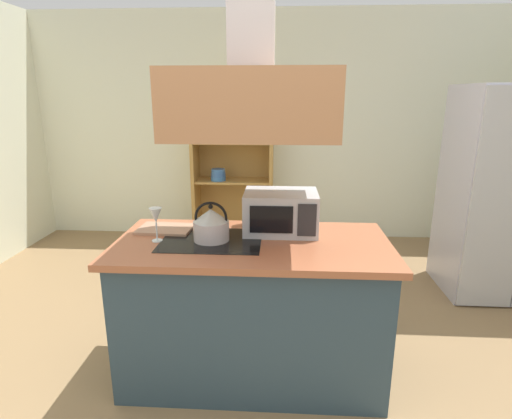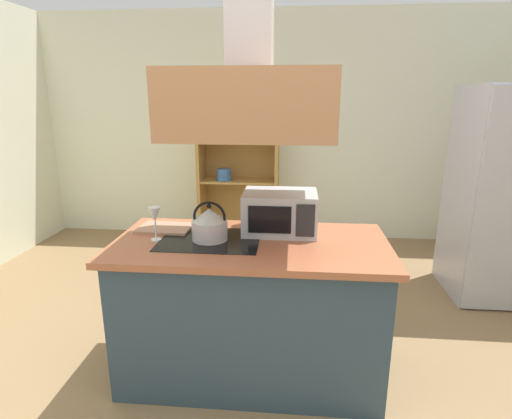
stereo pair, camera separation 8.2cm
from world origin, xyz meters
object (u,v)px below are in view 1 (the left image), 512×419
Objects in this scene: kettle at (211,224)px; wine_glass_on_counter at (156,217)px; cutting_board at (165,229)px; refrigerator at (505,193)px; microwave at (281,212)px; dish_cabinet at (233,173)px.

wine_glass_on_counter is at bearing -174.46° from kettle.
kettle reaches higher than cutting_board.
refrigerator is 3.99× the size of microwave.
cutting_board is at bearing 92.11° from wine_glass_on_counter.
microwave is (0.58, -2.38, 0.20)m from dish_cabinet.
dish_cabinet reaches higher than refrigerator.
wine_glass_on_counter is (-0.32, -0.03, 0.05)m from kettle.
refrigerator is 2.83m from dish_cabinet.
dish_cabinet reaches higher than microwave.
cutting_board is 0.74× the size of microwave.
microwave is 0.77m from wine_glass_on_counter.
dish_cabinet is at bearing 153.36° from refrigerator.
microwave is (0.75, 0.02, 0.12)m from cutting_board.
dish_cabinet is at bearing 103.72° from microwave.
refrigerator is 0.99× the size of dish_cabinet.
dish_cabinet is at bearing 86.53° from wine_glass_on_counter.
wine_glass_on_counter is (0.01, -0.20, 0.14)m from cutting_board.
kettle is at bearing -151.14° from refrigerator.
refrigerator is 3.01m from wine_glass_on_counter.
wine_glass_on_counter is (-2.69, -1.34, 0.13)m from refrigerator.
microwave is at bearing 17.15° from wine_glass_on_counter.
refrigerator is at bearing 28.86° from kettle.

